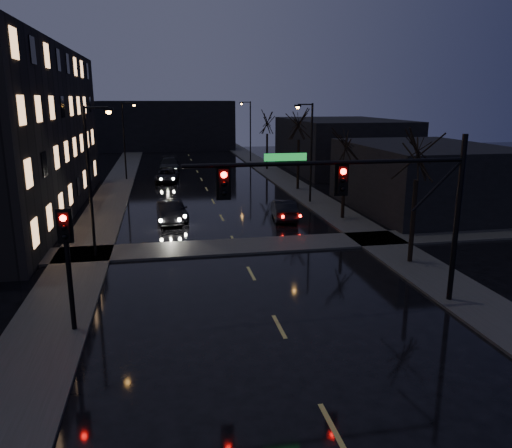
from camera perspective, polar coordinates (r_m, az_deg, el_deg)
name	(u,v)px	position (r m, az deg, el deg)	size (l,w,h in m)	color
sidewalk_left	(111,198)	(44.78, -16.23, 2.91)	(3.00, 140.00, 0.12)	#2D2D2B
sidewalk_right	(302,191)	(46.29, 5.23, 3.77)	(3.00, 140.00, 0.12)	#2D2D2B
sidewalk_cross	(237,246)	(28.79, -2.14, -2.57)	(40.00, 3.00, 0.12)	#2D2D2B
commercial_right_near	(423,177)	(40.33, 18.52, 5.08)	(10.00, 14.00, 5.00)	black
commercial_right_far	(341,145)	(60.80, 9.72, 8.89)	(12.00, 18.00, 6.00)	black
far_block	(167,125)	(86.90, -10.19, 11.04)	(22.00, 10.00, 8.00)	black
signal_mast	(372,191)	(19.76, 13.10, 3.68)	(11.11, 0.41, 7.00)	black
signal_pole_left	(67,254)	(18.87, -20.77, -3.18)	(0.35, 0.41, 4.53)	black
tree_near	(419,143)	(26.05, 18.13, 8.79)	(3.52, 3.52, 8.08)	black
tree_mid_a	(346,136)	(35.16, 10.23, 9.82)	(3.30, 3.30, 7.58)	black
tree_mid_b	(299,118)	(46.52, 4.95, 11.95)	(3.74, 3.74, 8.59)	black
tree_far	(267,119)	(60.13, 1.29, 11.95)	(3.43, 3.43, 7.88)	black
streetlight_l_near	(93,170)	(27.24, -18.13, 5.93)	(1.53, 0.28, 8.00)	black
streetlight_l_far	(126,134)	(54.01, -14.64, 9.90)	(1.53, 0.28, 8.00)	black
streetlight_r_mid	(309,144)	(40.65, 6.06, 9.03)	(1.53, 0.28, 8.00)	black
streetlight_r_far	(249,126)	(67.88, -0.83, 11.11)	(1.53, 0.28, 8.00)	black
oncoming_car_a	(175,209)	(36.02, -9.26, 1.71)	(1.65, 4.10, 1.40)	black
oncoming_car_b	(169,212)	(35.04, -9.88, 1.34)	(1.48, 4.24, 1.40)	black
oncoming_car_c	(167,176)	(52.32, -10.16, 5.47)	(2.17, 4.71, 1.31)	black
oncoming_car_d	(169,165)	(59.79, -9.88, 6.70)	(2.32, 5.71, 1.66)	black
lead_car	(284,209)	(35.46, 3.19, 1.70)	(1.51, 4.33, 1.43)	black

